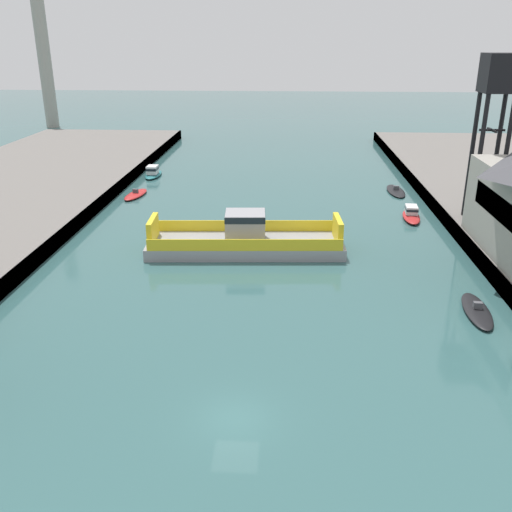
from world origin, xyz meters
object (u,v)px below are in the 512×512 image
object	(u,v)px
moored_boat_mid_left	(411,214)
moored_boat_mid_right	(477,311)
smokestack_distant_a	(41,34)
moored_boat_far_right	(136,194)
chain_ferry	(245,240)
crane_tower	(498,92)
moored_boat_far_left	(153,172)
moored_boat_near_left	(396,191)

from	to	relation	value
moored_boat_mid_left	moored_boat_mid_right	size ratio (longest dim) A/B	0.92
moored_boat_mid_right	smokestack_distant_a	distance (m)	114.98
moored_boat_mid_right	moored_boat_far_right	bearing A→B (deg)	137.39
chain_ferry	crane_tower	size ratio (longest dim) A/B	1.16
moored_boat_far_left	smokestack_distant_a	distance (m)	62.19
crane_tower	moored_boat_mid_right	bearing A→B (deg)	-106.85
moored_boat_far_left	moored_boat_near_left	bearing A→B (deg)	-11.62
moored_boat_mid_left	moored_boat_far_left	xyz separation A→B (m)	(-33.89, 18.69, 0.10)
moored_boat_mid_left	crane_tower	xyz separation A→B (m)	(5.95, -4.48, 13.73)
chain_ferry	moored_boat_mid_right	world-z (taller)	chain_ferry
moored_boat_far_left	crane_tower	size ratio (longest dim) A/B	0.36
moored_boat_far_right	crane_tower	world-z (taller)	crane_tower
chain_ferry	moored_boat_near_left	xyz separation A→B (m)	(18.22, 23.16, -0.97)
moored_boat_far_left	smokestack_distant_a	bearing A→B (deg)	125.77
moored_boat_mid_right	smokestack_distant_a	bearing A→B (deg)	127.31
moored_boat_near_left	smokestack_distant_a	world-z (taller)	smokestack_distant_a
moored_boat_far_left	moored_boat_far_right	xyz separation A→B (m)	(0.26, -10.99, -0.38)
moored_boat_near_left	moored_boat_far_left	size ratio (longest dim) A/B	1.16
moored_boat_far_right	crane_tower	xyz separation A→B (m)	(39.58, -12.17, 14.01)
chain_ferry	crane_tower	distance (m)	28.12
moored_boat_far_right	moored_boat_mid_right	bearing A→B (deg)	-42.61
chain_ferry	moored_boat_far_left	bearing A→B (deg)	117.87
chain_ferry	moored_boat_far_left	distance (m)	34.15
moored_boat_mid_left	moored_boat_far_left	size ratio (longest dim) A/B	1.00
moored_boat_near_left	moored_boat_mid_left	world-z (taller)	moored_boat_mid_left
crane_tower	moored_boat_mid_left	bearing A→B (deg)	143.03
chain_ferry	moored_boat_far_right	size ratio (longest dim) A/B	3.09
moored_boat_mid_right	moored_boat_far_right	world-z (taller)	moored_boat_far_right
moored_boat_near_left	smokestack_distant_a	size ratio (longest dim) A/B	0.18
chain_ferry	moored_boat_mid_right	bearing A→B (deg)	-33.34
moored_boat_near_left	moored_boat_far_left	world-z (taller)	moored_boat_far_left
chain_ferry	smokestack_distant_a	size ratio (longest dim) A/B	0.50
moored_boat_mid_left	smokestack_distant_a	xyz separation A→B (m)	(-68.45, 66.66, 19.37)
moored_boat_mid_right	crane_tower	distance (m)	24.27
moored_boat_near_left	moored_boat_mid_right	xyz separation A→B (m)	(-0.08, -35.09, 0.02)
moored_boat_far_right	smokestack_distant_a	distance (m)	71.25
moored_boat_mid_right	moored_boat_far_left	distance (m)	54.19
chain_ferry	smokestack_distant_a	xyz separation A→B (m)	(-50.53, 78.16, 18.73)
moored_boat_mid_right	moored_boat_far_left	world-z (taller)	moored_boat_far_left
moored_boat_far_left	crane_tower	xyz separation A→B (m)	(39.84, -23.17, 13.62)
moored_boat_near_left	moored_boat_mid_right	size ratio (longest dim) A/B	1.07
moored_boat_mid_right	smokestack_distant_a	world-z (taller)	smokestack_distant_a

